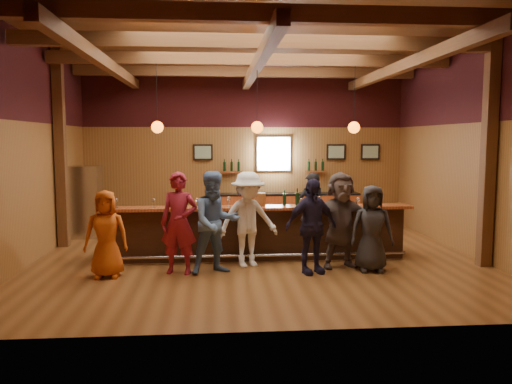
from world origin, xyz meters
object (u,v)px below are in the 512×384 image
at_px(customer_brown, 341,220).
at_px(customer_orange, 106,234).
at_px(stainless_fridge, 86,202).
at_px(back_bar_cabinet, 288,210).
at_px(customer_redvest, 179,223).
at_px(bartender, 311,210).
at_px(customer_navy, 311,226).
at_px(bottle_a, 284,199).
at_px(ice_bucket, 260,199).
at_px(bar_counter, 257,232).
at_px(customer_white, 248,219).
at_px(customer_denim, 215,223).
at_px(customer_dark, 372,228).

bearing_deg(customer_brown, customer_orange, 175.81).
bearing_deg(stainless_fridge, back_bar_cabinet, 11.93).
distance_m(customer_redvest, bartender, 3.49).
xyz_separation_m(customer_navy, bartender, (0.43, 2.22, -0.02)).
bearing_deg(customer_brown, bottle_a, 132.71).
relative_size(customer_orange, customer_redvest, 0.83).
xyz_separation_m(bartender, ice_bucket, (-1.27, -1.04, 0.38)).
xyz_separation_m(bar_counter, customer_brown, (1.51, -1.03, 0.40)).
bearing_deg(customer_navy, back_bar_cabinet, 68.04).
height_order(bar_counter, bottle_a, bottle_a).
distance_m(customer_navy, customer_brown, 0.75).
relative_size(back_bar_cabinet, customer_white, 2.17).
xyz_separation_m(bar_counter, customer_denim, (-0.88, -1.26, 0.42)).
distance_m(stainless_fridge, bottle_a, 5.39).
height_order(back_bar_cabinet, stainless_fridge, stainless_fridge).
relative_size(back_bar_cabinet, ice_bucket, 15.24).
xyz_separation_m(customer_redvest, ice_bucket, (1.57, 1.00, 0.30)).
xyz_separation_m(bar_counter, bartender, (1.30, 0.81, 0.34)).
bearing_deg(back_bar_cabinet, customer_redvest, -119.60).
distance_m(bar_counter, stainless_fridge, 4.81).
distance_m(customer_orange, customer_dark, 4.84).
xyz_separation_m(back_bar_cabinet, customer_denim, (-2.06, -4.83, 0.47)).
xyz_separation_m(bar_counter, customer_dark, (2.03, -1.35, 0.29)).
xyz_separation_m(stainless_fridge, customer_dark, (6.14, -3.80, -0.09)).
bearing_deg(customer_denim, customer_redvest, 158.51).
xyz_separation_m(customer_redvest, customer_denim, (0.66, -0.03, 0.01)).
bearing_deg(bar_counter, customer_denim, -124.88).
relative_size(customer_redvest, customer_denim, 0.99).
height_order(stainless_fridge, ice_bucket, stainless_fridge).
distance_m(stainless_fridge, customer_dark, 7.22).
distance_m(customer_dark, bartender, 2.28).
bearing_deg(customer_brown, customer_redvest, 174.87).
bearing_deg(customer_navy, bartender, 60.67).
bearing_deg(customer_white, ice_bucket, 47.84).
bearing_deg(customer_navy, customer_denim, 156.57).
relative_size(back_bar_cabinet, customer_denim, 2.12).
relative_size(customer_brown, bottle_a, 5.70).
relative_size(customer_white, customer_dark, 1.14).
xyz_separation_m(bar_counter, bottle_a, (0.54, -0.25, 0.71)).
height_order(customer_orange, customer_brown, customer_brown).
distance_m(customer_white, customer_dark, 2.34).
height_order(stainless_fridge, customer_redvest, customer_redvest).
bearing_deg(customer_white, customer_redvest, -179.77).
bearing_deg(customer_white, customer_navy, -44.63).
bearing_deg(bar_counter, customer_navy, -58.26).
bearing_deg(customer_navy, customer_dark, -15.37).
bearing_deg(stainless_fridge, customer_redvest, -54.96).
bearing_deg(customer_redvest, customer_white, 29.77).
bearing_deg(ice_bucket, customer_dark, -29.36).
bearing_deg(bar_counter, customer_orange, -153.94).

